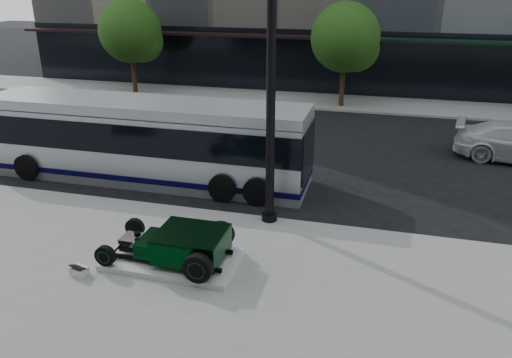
# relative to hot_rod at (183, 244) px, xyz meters

# --- Properties ---
(ground) EXTENTS (120.00, 120.00, 0.00)m
(ground) POSITION_rel_hot_rod_xyz_m (1.14, 5.22, -0.70)
(ground) COLOR black
(ground) RESTS_ON ground
(sidewalk_far) EXTENTS (70.00, 4.00, 0.12)m
(sidewalk_far) POSITION_rel_hot_rod_xyz_m (1.14, 19.22, -0.64)
(sidewalk_far) COLOR gray
(sidewalk_far) RESTS_ON ground
(street_trees) EXTENTS (29.80, 3.80, 5.70)m
(street_trees) POSITION_rel_hot_rod_xyz_m (2.29, 18.29, 3.07)
(street_trees) COLOR black
(street_trees) RESTS_ON sidewalk_far
(display_plinth) EXTENTS (3.40, 1.80, 0.15)m
(display_plinth) POSITION_rel_hot_rod_xyz_m (-0.33, -0.00, -0.50)
(display_plinth) COLOR silver
(display_plinth) RESTS_ON sidewalk_near
(hot_rod) EXTENTS (3.22, 2.00, 0.81)m
(hot_rod) POSITION_rel_hot_rod_xyz_m (0.00, 0.00, 0.00)
(hot_rod) COLOR black
(hot_rod) RESTS_ON display_plinth
(info_plaque) EXTENTS (0.46, 0.39, 0.31)m
(info_plaque) POSITION_rel_hot_rod_xyz_m (-2.32, -1.16, -0.45)
(info_plaque) COLOR silver
(info_plaque) RESTS_ON sidewalk_near
(lamppost) EXTENTS (0.47, 0.47, 8.63)m
(lamppost) POSITION_rel_hot_rod_xyz_m (1.54, 3.02, 3.41)
(lamppost) COLOR black
(lamppost) RESTS_ON sidewalk_near
(transit_bus) EXTENTS (12.12, 2.88, 2.92)m
(transit_bus) POSITION_rel_hot_rod_xyz_m (-3.74, 5.51, 0.79)
(transit_bus) COLOR silver
(transit_bus) RESTS_ON ground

